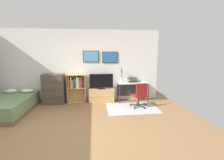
# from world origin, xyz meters

# --- Properties ---
(ground_plane) EXTENTS (7.20, 7.20, 0.00)m
(ground_plane) POSITION_xyz_m (0.00, 0.00, 0.00)
(ground_plane) COLOR #936B44
(wall_back_with_posters) EXTENTS (6.12, 0.09, 2.70)m
(wall_back_with_posters) POSITION_xyz_m (0.01, 2.43, 1.35)
(wall_back_with_posters) COLOR silver
(wall_back_with_posters) RESTS_ON ground_plane
(area_rug) EXTENTS (1.70, 1.20, 0.01)m
(area_rug) POSITION_xyz_m (1.80, 1.32, 0.00)
(area_rug) COLOR #B2B7BC
(area_rug) RESTS_ON ground_plane
(bed) EXTENTS (1.30, 2.04, 0.59)m
(bed) POSITION_xyz_m (-2.13, 1.37, 0.24)
(bed) COLOR brown
(bed) RESTS_ON ground_plane
(dresser) EXTENTS (0.76, 0.46, 1.09)m
(dresser) POSITION_xyz_m (-0.93, 2.15, 0.55)
(dresser) COLOR #4C4238
(dresser) RESTS_ON ground_plane
(bookshelf) EXTENTS (0.67, 0.30, 1.05)m
(bookshelf) POSITION_xyz_m (-0.15, 2.22, 0.64)
(bookshelf) COLOR tan
(bookshelf) RESTS_ON ground_plane
(tv_stand) EXTENTS (0.95, 0.41, 0.49)m
(tv_stand) POSITION_xyz_m (0.81, 2.17, 0.25)
(tv_stand) COLOR tan
(tv_stand) RESTS_ON ground_plane
(television) EXTENTS (0.88, 0.16, 0.57)m
(television) POSITION_xyz_m (0.81, 2.15, 0.78)
(television) COLOR black
(television) RESTS_ON tv_stand
(desk) EXTENTS (1.15, 0.55, 0.74)m
(desk) POSITION_xyz_m (2.00, 2.17, 0.60)
(desk) COLOR silver
(desk) RESTS_ON ground_plane
(office_chair) EXTENTS (0.58, 0.57, 0.86)m
(office_chair) POSITION_xyz_m (2.07, 1.33, 0.46)
(office_chair) COLOR #232326
(office_chair) RESTS_ON ground_plane
(laptop) EXTENTS (0.40, 0.43, 0.17)m
(laptop) POSITION_xyz_m (2.04, 2.22, 0.80)
(laptop) COLOR #333338
(laptop) RESTS_ON desk
(computer_mouse) EXTENTS (0.06, 0.10, 0.03)m
(computer_mouse) POSITION_xyz_m (2.29, 2.10, 0.76)
(computer_mouse) COLOR #262628
(computer_mouse) RESTS_ON desk
(bamboo_vase) EXTENTS (0.09, 0.09, 0.52)m
(bamboo_vase) POSITION_xyz_m (1.58, 2.23, 0.98)
(bamboo_vase) COLOR silver
(bamboo_vase) RESTS_ON desk
(wine_glass) EXTENTS (0.07, 0.07, 0.18)m
(wine_glass) POSITION_xyz_m (1.71, 2.04, 0.87)
(wine_glass) COLOR silver
(wine_glass) RESTS_ON desk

